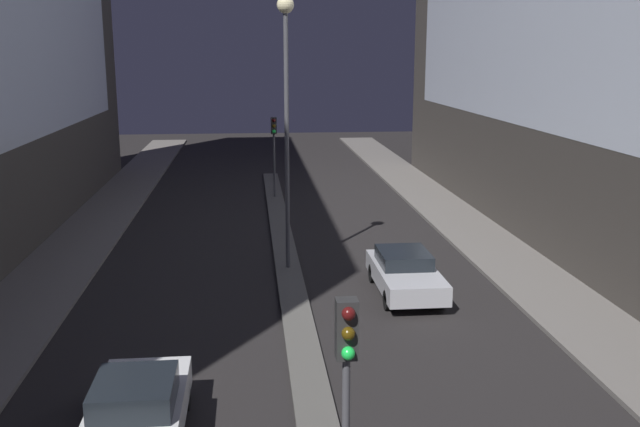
{
  "coord_description": "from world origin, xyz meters",
  "views": [
    {
      "loc": [
        -1.34,
        -5.88,
        7.96
      ],
      "look_at": [
        1.4,
        21.61,
        1.69
      ],
      "focal_mm": 40.0,
      "sensor_mm": 36.0,
      "label": 1
    }
  ],
  "objects_px": {
    "car_left_lane": "(138,409)",
    "car_right_lane": "(405,273)",
    "traffic_light_mid": "(274,139)",
    "street_lamp": "(286,79)",
    "traffic_light_near": "(347,375)"
  },
  "relations": [
    {
      "from": "car_right_lane",
      "to": "car_left_lane",
      "type": "bearing_deg",
      "value": -130.9
    },
    {
      "from": "street_lamp",
      "to": "car_right_lane",
      "type": "xyz_separation_m",
      "value": [
        3.77,
        -3.05,
        -6.3
      ]
    },
    {
      "from": "street_lamp",
      "to": "car_left_lane",
      "type": "relative_size",
      "value": 2.4
    },
    {
      "from": "traffic_light_near",
      "to": "street_lamp",
      "type": "bearing_deg",
      "value": 90.0
    },
    {
      "from": "traffic_light_mid",
      "to": "car_left_lane",
      "type": "distance_m",
      "value": 25.54
    },
    {
      "from": "traffic_light_near",
      "to": "car_right_lane",
      "type": "relative_size",
      "value": 0.97
    },
    {
      "from": "traffic_light_mid",
      "to": "street_lamp",
      "type": "distance_m",
      "value": 13.88
    },
    {
      "from": "traffic_light_near",
      "to": "traffic_light_mid",
      "type": "xyz_separation_m",
      "value": [
        0.0,
        29.34,
        0.0
      ]
    },
    {
      "from": "traffic_light_mid",
      "to": "street_lamp",
      "type": "height_order",
      "value": "street_lamp"
    },
    {
      "from": "street_lamp",
      "to": "traffic_light_mid",
      "type": "bearing_deg",
      "value": 90.0
    },
    {
      "from": "car_left_lane",
      "to": "street_lamp",
      "type": "bearing_deg",
      "value": 72.22
    },
    {
      "from": "traffic_light_near",
      "to": "street_lamp",
      "type": "distance_m",
      "value": 16.38
    },
    {
      "from": "car_left_lane",
      "to": "car_right_lane",
      "type": "xyz_separation_m",
      "value": [
        7.53,
        8.7,
        -0.03
      ]
    },
    {
      "from": "traffic_light_mid",
      "to": "street_lamp",
      "type": "bearing_deg",
      "value": -90.0
    },
    {
      "from": "traffic_light_near",
      "to": "car_right_lane",
      "type": "xyz_separation_m",
      "value": [
        3.77,
        12.91,
        -2.61
      ]
    }
  ]
}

